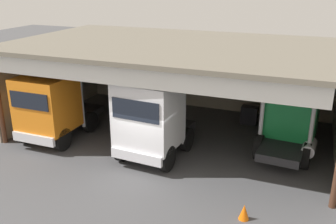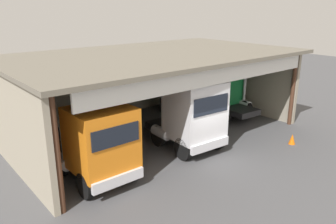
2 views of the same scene
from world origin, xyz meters
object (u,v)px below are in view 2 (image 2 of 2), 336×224
(truck_white_center_right_bay, at_px, (192,115))
(oil_drum, at_px, (93,116))
(tool_cart, at_px, (167,105))
(truck_green_center_left_bay, at_px, (221,87))
(traffic_cone, at_px, (292,139))
(truck_orange_center_bay, at_px, (97,144))

(truck_white_center_right_bay, height_order, oil_drum, truck_white_center_right_bay)
(truck_white_center_right_bay, height_order, tool_cart, truck_white_center_right_bay)
(truck_white_center_right_bay, xyz_separation_m, tool_cart, (3.33, 5.98, -1.42))
(truck_white_center_right_bay, distance_m, truck_green_center_left_bay, 6.40)
(truck_green_center_left_bay, xyz_separation_m, traffic_cone, (-0.86, -6.01, -1.70))
(truck_white_center_right_bay, height_order, traffic_cone, truck_white_center_right_bay)
(tool_cart, relative_size, traffic_cone, 1.79)
(truck_orange_center_bay, height_order, truck_green_center_left_bay, truck_green_center_left_bay)
(oil_drum, bearing_deg, truck_white_center_right_bay, -75.60)
(truck_white_center_right_bay, relative_size, oil_drum, 5.16)
(truck_orange_center_bay, xyz_separation_m, truck_green_center_left_bay, (10.99, 3.01, 0.21))
(truck_white_center_right_bay, bearing_deg, truck_green_center_left_bay, -147.97)
(truck_white_center_right_bay, distance_m, traffic_cone, 5.85)
(truck_orange_center_bay, height_order, traffic_cone, truck_orange_center_bay)
(oil_drum, bearing_deg, truck_green_center_left_bay, -29.09)
(tool_cart, bearing_deg, truck_green_center_left_bay, -51.86)
(oil_drum, bearing_deg, tool_cart, -13.41)
(truck_orange_center_bay, bearing_deg, truck_white_center_right_bay, 179.23)
(truck_orange_center_bay, distance_m, oil_drum, 8.09)
(truck_orange_center_bay, bearing_deg, truck_green_center_left_bay, -164.99)
(truck_orange_center_bay, xyz_separation_m, traffic_cone, (10.13, -3.01, -1.49))
(truck_orange_center_bay, xyz_separation_m, truck_white_center_right_bay, (5.36, -0.04, 0.16))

